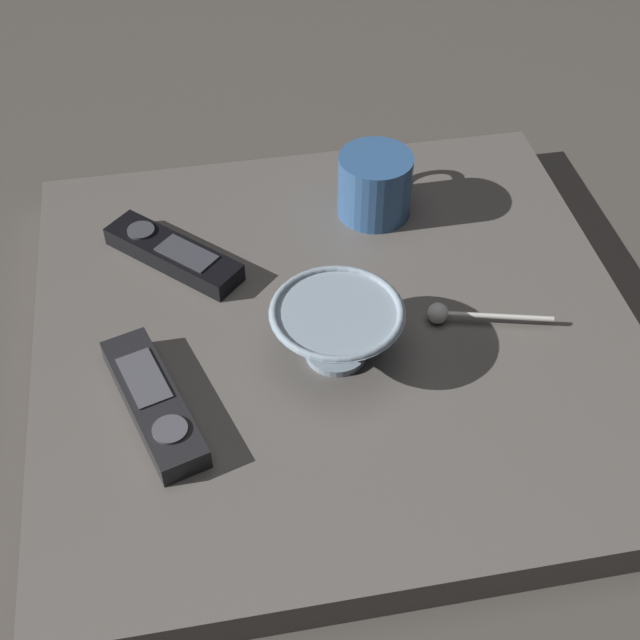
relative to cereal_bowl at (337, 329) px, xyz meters
The scene contains 7 objects.
ground_plane 0.09m from the cereal_bowl, 101.00° to the right, with size 6.00×6.00×0.00m, color #47423D.
table 0.08m from the cereal_bowl, 101.00° to the right, with size 0.66×0.65×0.04m.
cereal_bowl is the anchor object (origin of this frame).
coffee_mug 0.25m from the cereal_bowl, 111.92° to the right, with size 0.09×0.12×0.08m.
teaspoon 0.14m from the cereal_bowl, 169.47° to the right, with size 0.13×0.05×0.02m.
tv_remote_near 0.24m from the cereal_bowl, 48.38° to the right, with size 0.16×0.16×0.03m.
tv_remote_far 0.20m from the cereal_bowl, 12.19° to the left, with size 0.10×0.19×0.03m.
Camera 1 is at (0.14, 0.67, 0.74)m, focal length 49.68 mm.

